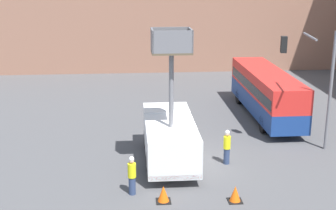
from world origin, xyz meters
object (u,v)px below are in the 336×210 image
Objects in this scene: utility_truck at (170,135)px; traffic_light_pole at (315,73)px; road_worker_near_truck at (132,175)px; road_worker_directing at (227,147)px; traffic_cone_near_truck at (235,194)px; traffic_cone_mid_road at (163,194)px; city_bus at (266,90)px.

utility_truck is 8.83m from traffic_light_pole.
road_worker_directing reaches higher than road_worker_near_truck.
traffic_cone_mid_road is (-3.19, 0.24, 0.01)m from traffic_cone_near_truck.
traffic_light_pole is 9.23× the size of traffic_cone_near_truck.
city_bus reaches higher than traffic_cone_near_truck.
road_worker_near_truck reaches higher than traffic_cone_mid_road.
traffic_cone_mid_road reaches higher than traffic_cone_near_truck.
road_worker_near_truck is (-2.03, -3.58, -0.59)m from utility_truck.
utility_truck reaches higher than road_worker_directing.
utility_truck is 9.88× the size of traffic_cone_near_truck.
traffic_light_pole reaches higher than road_worker_near_truck.
city_bus is 14.90× the size of traffic_cone_near_truck.
city_bus reaches higher than traffic_cone_mid_road.
road_worker_directing is at bearing 83.61° from traffic_cone_near_truck.
road_worker_directing is 4.29m from traffic_cone_near_truck.
utility_truck is 0.66× the size of city_bus.
road_worker_directing is at bearing -8.39° from utility_truck.
road_worker_directing is at bearing -115.27° from road_worker_near_truck.
road_worker_directing is (3.01, -0.44, -0.58)m from utility_truck.
traffic_light_pole is at bearing 28.00° from road_worker_directing.
utility_truck is 3.89× the size of road_worker_near_truck.
road_worker_near_truck reaches higher than traffic_cone_near_truck.
road_worker_directing is (5.04, 3.14, 0.02)m from road_worker_near_truck.
utility_truck is 3.84× the size of road_worker_directing.
city_bus is 14.69m from road_worker_near_truck.
traffic_cone_mid_road is at bearing -123.37° from road_worker_directing.
traffic_cone_near_truck is at bearing 169.39° from city_bus.
traffic_cone_near_truck is (-5.67, -5.98, -4.16)m from traffic_light_pole.
road_worker_near_truck is 5.94m from road_worker_directing.
traffic_cone_mid_road is (1.38, -0.84, -0.58)m from road_worker_near_truck.
traffic_light_pole reaches higher than road_worker_directing.
road_worker_near_truck is (-10.24, -4.90, -3.57)m from traffic_light_pole.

